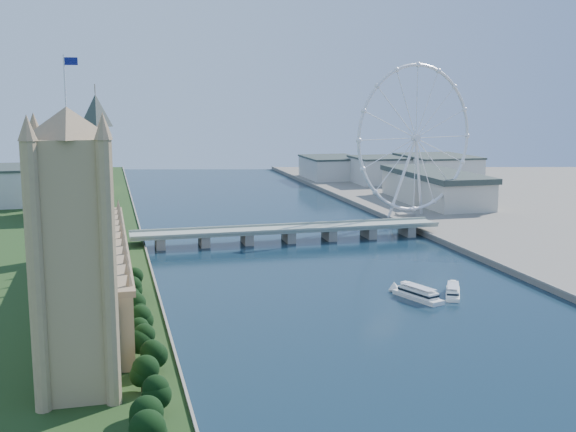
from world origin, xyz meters
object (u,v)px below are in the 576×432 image
object	(u,v)px
london_eye	(416,139)
tour_boat_far	(453,296)
victoria_tower	(73,245)
tour_boat_near	(418,299)

from	to	relation	value
london_eye	tour_boat_far	world-z (taller)	london_eye
victoria_tower	london_eye	xyz separation A→B (m)	(254.98, 300.08, 13.03)
london_eye	victoria_tower	bearing A→B (deg)	-130.35
london_eye	tour_boat_far	xyz separation A→B (m)	(-72.40, -212.06, -67.52)
london_eye	tour_boat_near	distance (m)	242.12
london_eye	tour_boat_near	size ratio (longest dim) A/B	3.82
victoria_tower	london_eye	distance (m)	393.99
london_eye	tour_boat_far	bearing A→B (deg)	-108.85
london_eye	tour_boat_near	xyz separation A→B (m)	(-92.43, -213.35, -67.52)
tour_boat_far	tour_boat_near	bearing A→B (deg)	-149.04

